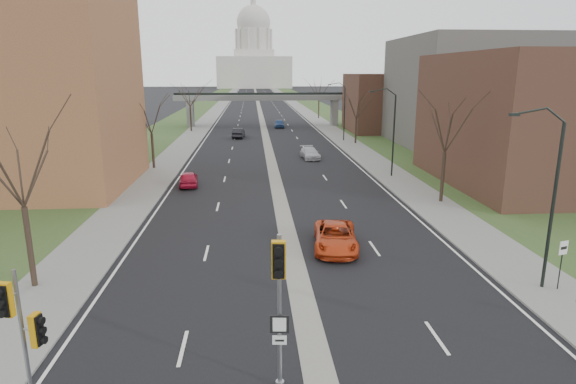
{
  "coord_description": "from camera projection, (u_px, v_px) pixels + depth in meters",
  "views": [
    {
      "loc": [
        -2.2,
        -14.69,
        10.3
      ],
      "look_at": [
        -0.27,
        11.2,
        3.82
      ],
      "focal_mm": 30.0,
      "sensor_mm": 36.0,
      "label": 1
    }
  ],
  "objects": [
    {
      "name": "car_right_mid",
      "position": [
        310.0,
        153.0,
        58.73
      ],
      "size": [
        2.32,
        4.86,
        1.37
      ],
      "primitive_type": "imported",
      "rotation": [
        0.0,
        0.0,
        0.09
      ],
      "color": "#B6B6BE",
      "rests_on": "ground"
    },
    {
      "name": "median_strip",
      "position": [
        258.0,
        104.0,
        161.99
      ],
      "size": [
        1.2,
        600.0,
        0.02
      ],
      "primitive_type": "cube",
      "color": "gray",
      "rests_on": "ground"
    },
    {
      "name": "streetlight_mid",
      "position": [
        387.0,
        107.0,
        46.93
      ],
      "size": [
        2.61,
        0.2,
        8.7
      ],
      "color": "black",
      "rests_on": "sidewalk_right"
    },
    {
      "name": "car_right_near",
      "position": [
        335.0,
        237.0,
        28.7
      ],
      "size": [
        3.12,
        5.65,
        1.5
      ],
      "primitive_type": "imported",
      "rotation": [
        0.0,
        0.0,
        -0.12
      ],
      "color": "red",
      "rests_on": "ground"
    },
    {
      "name": "tree_right_a",
      "position": [
        447.0,
        120.0,
        37.48
      ],
      "size": [
        7.2,
        7.2,
        9.4
      ],
      "color": "#382B21",
      "rests_on": "sidewalk_right"
    },
    {
      "name": "commercial_block_far",
      "position": [
        389.0,
        103.0,
        84.97
      ],
      "size": [
        14.0,
        14.0,
        10.0
      ],
      "primitive_type": "cube",
      "color": "#523326",
      "rests_on": "ground"
    },
    {
      "name": "ground",
      "position": [
        319.0,
        374.0,
        16.87
      ],
      "size": [
        700.0,
        700.0,
        0.0
      ],
      "primitive_type": "plane",
      "color": "black",
      "rests_on": "ground"
    },
    {
      "name": "pedestrian_bridge",
      "position": [
        263.0,
        101.0,
        93.09
      ],
      "size": [
        34.0,
        3.0,
        6.45
      ],
      "color": "slate",
      "rests_on": "ground"
    },
    {
      "name": "streetlight_near",
      "position": [
        544.0,
        148.0,
        21.78
      ],
      "size": [
        2.61,
        0.2,
        8.7
      ],
      "color": "black",
      "rests_on": "sidewalk_right"
    },
    {
      "name": "sidewalk_left",
      "position": [
        222.0,
        103.0,
        161.11
      ],
      "size": [
        4.0,
        600.0,
        0.12
      ],
      "primitive_type": "cube",
      "color": "gray",
      "rests_on": "ground"
    },
    {
      "name": "speed_limit_sign",
      "position": [
        562.0,
        256.0,
        22.83
      ],
      "size": [
        0.51,
        0.19,
        2.46
      ],
      "rotation": [
        0.0,
        0.0,
        0.3
      ],
      "color": "black",
      "rests_on": "sidewalk_right"
    },
    {
      "name": "capitol",
      "position": [
        254.0,
        59.0,
        321.95
      ],
      "size": [
        48.0,
        42.0,
        55.75
      ],
      "color": "silver",
      "rests_on": "ground"
    },
    {
      "name": "grass_verge_left",
      "position": [
        204.0,
        104.0,
        160.67
      ],
      "size": [
        8.0,
        600.0,
        0.1
      ],
      "primitive_type": "cube",
      "color": "#2D4520",
      "rests_on": "ground"
    },
    {
      "name": "commercial_block_mid",
      "position": [
        467.0,
        93.0,
        67.38
      ],
      "size": [
        18.0,
        22.0,
        15.0
      ],
      "primitive_type": "cube",
      "color": "#615F59",
      "rests_on": "ground"
    },
    {
      "name": "tree_left_a",
      "position": [
        17.0,
        154.0,
        22.06
      ],
      "size": [
        7.2,
        7.2,
        9.4
      ],
      "color": "#382B21",
      "rests_on": "sidewalk_left"
    },
    {
      "name": "car_left_far",
      "position": [
        239.0,
        133.0,
        77.36
      ],
      "size": [
        2.04,
        4.82,
        1.55
      ],
      "primitive_type": "imported",
      "rotation": [
        0.0,
        0.0,
        3.06
      ],
      "color": "black",
      "rests_on": "ground"
    },
    {
      "name": "road_surface",
      "position": [
        258.0,
        103.0,
        161.99
      ],
      "size": [
        20.0,
        600.0,
        0.01
      ],
      "primitive_type": "cube",
      "color": "black",
      "rests_on": "ground"
    },
    {
      "name": "grass_verge_right",
      "position": [
        311.0,
        103.0,
        163.28
      ],
      "size": [
        8.0,
        600.0,
        0.1
      ],
      "primitive_type": "cube",
      "color": "#2D4520",
      "rests_on": "ground"
    },
    {
      "name": "sidewalk_right",
      "position": [
        294.0,
        103.0,
        162.84
      ],
      "size": [
        4.0,
        600.0,
        0.12
      ],
      "primitive_type": "cube",
      "color": "gray",
      "rests_on": "ground"
    },
    {
      "name": "car_right_far",
      "position": [
        279.0,
        124.0,
        91.57
      ],
      "size": [
        1.97,
        4.59,
        1.55
      ],
      "primitive_type": "imported",
      "rotation": [
        0.0,
        0.0,
        -0.03
      ],
      "color": "navy",
      "rests_on": "ground"
    },
    {
      "name": "streetlight_far",
      "position": [
        340.0,
        95.0,
        72.09
      ],
      "size": [
        2.61,
        0.2,
        8.7
      ],
      "color": "black",
      "rests_on": "sidewalk_right"
    },
    {
      "name": "signal_pole_left",
      "position": [
        22.0,
        324.0,
        14.17
      ],
      "size": [
        0.98,
        0.79,
        4.73
      ],
      "rotation": [
        0.0,
        0.0,
        -0.21
      ],
      "color": "gray",
      "rests_on": "ground"
    },
    {
      "name": "tree_left_b",
      "position": [
        150.0,
        111.0,
        51.18
      ],
      "size": [
        6.75,
        6.75,
        8.81
      ],
      "color": "#382B21",
      "rests_on": "sidewalk_left"
    },
    {
      "name": "signal_pole_median",
      "position": [
        279.0,
        287.0,
        15.01
      ],
      "size": [
        0.63,
        0.89,
        5.41
      ],
      "rotation": [
        0.0,
        0.0,
        -0.09
      ],
      "color": "gray",
      "rests_on": "ground"
    },
    {
      "name": "car_left_near",
      "position": [
        188.0,
        179.0,
        44.59
      ],
      "size": [
        2.08,
        4.28,
        1.41
      ],
      "primitive_type": "imported",
      "rotation": [
        0.0,
        0.0,
        3.25
      ],
      "color": "#AF1430",
      "rests_on": "ground"
    },
    {
      "name": "tree_right_b",
      "position": [
        357.0,
        104.0,
        69.61
      ],
      "size": [
        6.3,
        6.3,
        8.22
      ],
      "color": "#382B21",
      "rests_on": "sidewalk_right"
    },
    {
      "name": "tree_right_c",
      "position": [
        319.0,
        87.0,
        108.01
      ],
      "size": [
        7.65,
        7.65,
        9.99
      ],
      "color": "#382B21",
      "rests_on": "sidewalk_right"
    },
    {
      "name": "commercial_block_near",
      "position": [
        537.0,
        120.0,
        44.24
      ],
      "size": [
        16.0,
        20.0,
        12.0
      ],
      "primitive_type": "cube",
      "color": "#523326",
      "rests_on": "ground"
    },
    {
      "name": "tree_left_c",
      "position": [
        189.0,
        91.0,
        83.88
      ],
      "size": [
        7.65,
        7.65,
        9.99
      ],
      "color": "#382B21",
      "rests_on": "sidewalk_left"
    }
  ]
}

